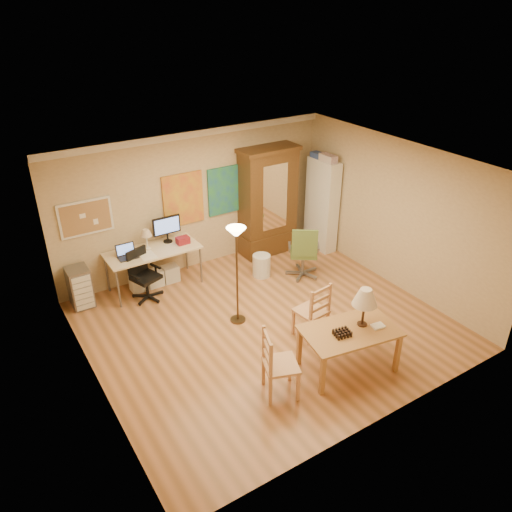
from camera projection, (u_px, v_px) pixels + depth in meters
floor at (266, 325)px, 8.25m from camera, size 5.50×5.50×0.00m
crown_molding at (192, 134)px, 8.84m from camera, size 5.50×0.08×0.12m
corkboard at (86, 218)px, 8.42m from camera, size 0.90×0.04×0.62m
art_panel_left at (183, 199)px, 9.29m from camera, size 0.80×0.04×1.00m
art_panel_right at (225, 190)px, 9.71m from camera, size 0.75×0.04×0.95m
dining_table at (355, 321)px, 6.99m from camera, size 1.46×1.02×1.26m
ladder_chair_back at (312, 312)px, 7.78m from camera, size 0.50×0.48×0.97m
ladder_chair_left at (278, 366)px, 6.65m from camera, size 0.57×0.59×1.00m
torchiere_lamp at (236, 247)px, 7.72m from camera, size 0.31×0.31×1.71m
computer_desk at (155, 263)px, 9.15m from camera, size 1.68×0.74×1.27m
office_chair_black at (146, 286)px, 8.87m from camera, size 0.57×0.57×0.93m
office_chair_green at (303, 263)px, 9.53m from camera, size 0.67×0.67×1.07m
drawer_cart at (80, 287)px, 8.60m from camera, size 0.36×0.43×0.72m
armoire at (268, 208)px, 10.16m from camera, size 1.21×0.58×2.23m
bookshelf at (322, 205)px, 10.34m from camera, size 0.29×0.77×1.93m
wastebin at (262, 265)px, 9.59m from camera, size 0.35×0.35×0.43m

